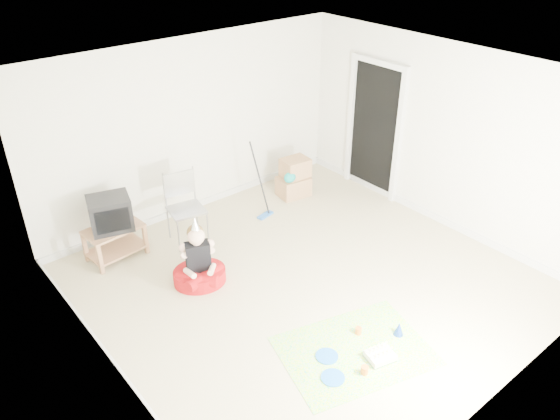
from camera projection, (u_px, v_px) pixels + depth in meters
ground at (306, 282)px, 6.85m from camera, size 5.00×5.00×0.00m
doorway_recess at (375, 130)px, 8.50m from camera, size 0.02×0.90×2.05m
tv_stand at (115, 240)px, 7.19m from camera, size 0.76×0.52×0.45m
crt_tv at (110, 213)px, 6.99m from camera, size 0.62×0.55×0.45m
folding_chair at (186, 210)px, 7.42m from camera, size 0.53×0.51×1.02m
cardboard_boxes at (294, 178)px, 8.69m from camera, size 0.54×0.43×0.61m
floor_mop at (265, 201)px, 8.11m from camera, size 0.29×0.37×1.11m
book_pile at (302, 181)px, 9.19m from camera, size 0.28×0.31×0.06m
seated_woman at (199, 268)px, 6.75m from camera, size 0.85×0.85×0.94m
party_mat at (355, 351)px, 5.81m from camera, size 1.80×1.50×0.01m
birthday_cake at (380, 356)px, 5.70m from camera, size 0.33×0.29×0.14m
blue_plate_near at (327, 356)px, 5.73m from camera, size 0.32×0.32×0.01m
blue_plate_far at (333, 378)px, 5.48m from camera, size 0.28×0.28×0.01m
orange_cup_near at (358, 331)px, 6.02m from camera, size 0.08×0.08×0.08m
orange_cup_far at (365, 370)px, 5.52m from camera, size 0.11×0.11×0.09m
blue_party_hat at (399, 329)px, 5.98m from camera, size 0.15×0.15×0.16m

